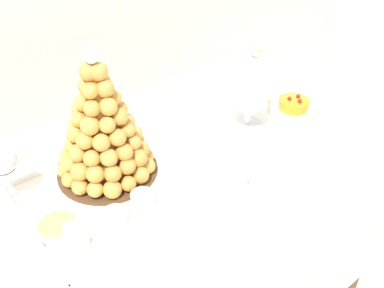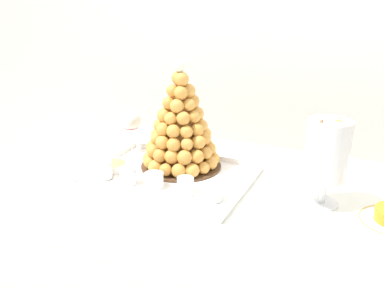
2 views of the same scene
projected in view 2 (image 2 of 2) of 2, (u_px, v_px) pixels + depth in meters
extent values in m
cube|color=silver|center=(292.00, 7.00, 2.15)|extent=(4.80, 0.10, 2.50)
cylinder|color=brown|center=(114.00, 204.00, 2.02)|extent=(0.04, 0.04, 0.71)
cube|color=brown|center=(203.00, 189.00, 1.35)|extent=(1.36, 0.84, 0.02)
cube|color=white|center=(203.00, 186.00, 1.35)|extent=(1.42, 0.90, 0.00)
cube|color=white|center=(244.00, 182.00, 1.79)|extent=(1.42, 0.01, 0.34)
cube|color=white|center=(41.00, 193.00, 1.68)|extent=(0.01, 0.90, 0.34)
cube|color=white|center=(170.00, 178.00, 1.39)|extent=(0.52, 0.41, 0.01)
cube|color=white|center=(137.00, 200.00, 1.22)|extent=(0.52, 0.01, 0.02)
cube|color=white|center=(195.00, 154.00, 1.56)|extent=(0.52, 0.01, 0.02)
cube|color=white|center=(105.00, 162.00, 1.49)|extent=(0.01, 0.41, 0.02)
cube|color=white|center=(245.00, 189.00, 1.29)|extent=(0.01, 0.41, 0.02)
cylinder|color=white|center=(170.00, 177.00, 1.39)|extent=(0.37, 0.37, 0.00)
cylinder|color=#4C331E|center=(181.00, 166.00, 1.47)|extent=(0.28, 0.28, 0.01)
cone|color=#B97B35|center=(181.00, 121.00, 1.42)|extent=(0.19, 0.19, 0.32)
sphere|color=gold|center=(211.00, 163.00, 1.42)|extent=(0.05, 0.05, 0.05)
sphere|color=gold|center=(213.00, 159.00, 1.46)|extent=(0.05, 0.05, 0.05)
sphere|color=gold|center=(211.00, 154.00, 1.50)|extent=(0.04, 0.04, 0.04)
sphere|color=gold|center=(204.00, 151.00, 1.53)|extent=(0.05, 0.05, 0.05)
sphere|color=gold|center=(194.00, 148.00, 1.56)|extent=(0.04, 0.04, 0.04)
sphere|color=gold|center=(183.00, 148.00, 1.57)|extent=(0.05, 0.05, 0.05)
sphere|color=gold|center=(171.00, 148.00, 1.56)|extent=(0.05, 0.05, 0.05)
sphere|color=gold|center=(161.00, 150.00, 1.54)|extent=(0.05, 0.05, 0.05)
sphere|color=gold|center=(153.00, 154.00, 1.51)|extent=(0.04, 0.04, 0.04)
sphere|color=gold|center=(149.00, 158.00, 1.47)|extent=(0.04, 0.04, 0.04)
sphere|color=gold|center=(150.00, 162.00, 1.42)|extent=(0.04, 0.04, 0.04)
sphere|color=gold|center=(155.00, 167.00, 1.39)|extent=(0.05, 0.05, 0.05)
sphere|color=gold|center=(166.00, 170.00, 1.36)|extent=(0.04, 0.04, 0.04)
sphere|color=gold|center=(179.00, 171.00, 1.35)|extent=(0.05, 0.05, 0.05)
sphere|color=gold|center=(192.00, 171.00, 1.36)|extent=(0.05, 0.05, 0.05)
sphere|color=gold|center=(203.00, 168.00, 1.38)|extent=(0.04, 0.04, 0.04)
sphere|color=gold|center=(209.00, 148.00, 1.44)|extent=(0.05, 0.05, 0.05)
sphere|color=gold|center=(207.00, 145.00, 1.48)|extent=(0.04, 0.04, 0.04)
sphere|color=gold|center=(200.00, 141.00, 1.51)|extent=(0.05, 0.05, 0.05)
sphere|color=gold|center=(190.00, 139.00, 1.54)|extent=(0.04, 0.04, 0.04)
sphere|color=gold|center=(178.00, 139.00, 1.54)|extent=(0.04, 0.04, 0.04)
sphere|color=gold|center=(166.00, 140.00, 1.52)|extent=(0.05, 0.05, 0.05)
sphere|color=gold|center=(158.00, 143.00, 1.49)|extent=(0.04, 0.04, 0.04)
sphere|color=gold|center=(153.00, 147.00, 1.46)|extent=(0.05, 0.05, 0.05)
sphere|color=gold|center=(153.00, 151.00, 1.41)|extent=(0.05, 0.05, 0.05)
sphere|color=gold|center=(160.00, 156.00, 1.38)|extent=(0.05, 0.05, 0.05)
sphere|color=gold|center=(171.00, 157.00, 1.36)|extent=(0.05, 0.05, 0.05)
sphere|color=gold|center=(184.00, 158.00, 1.36)|extent=(0.05, 0.05, 0.05)
sphere|color=gold|center=(197.00, 157.00, 1.37)|extent=(0.05, 0.05, 0.05)
sphere|color=gold|center=(206.00, 153.00, 1.40)|extent=(0.04, 0.04, 0.04)
sphere|color=gold|center=(204.00, 134.00, 1.45)|extent=(0.05, 0.05, 0.05)
sphere|color=gold|center=(198.00, 131.00, 1.49)|extent=(0.04, 0.04, 0.04)
sphere|color=gold|center=(187.00, 129.00, 1.51)|extent=(0.04, 0.04, 0.04)
sphere|color=gold|center=(175.00, 130.00, 1.51)|extent=(0.04, 0.04, 0.04)
sphere|color=gold|center=(165.00, 132.00, 1.49)|extent=(0.04, 0.04, 0.04)
sphere|color=gold|center=(158.00, 134.00, 1.45)|extent=(0.05, 0.05, 0.05)
sphere|color=gold|center=(157.00, 139.00, 1.41)|extent=(0.04, 0.04, 0.04)
sphere|color=gold|center=(162.00, 142.00, 1.38)|extent=(0.05, 0.05, 0.05)
sphere|color=gold|center=(174.00, 145.00, 1.36)|extent=(0.05, 0.05, 0.05)
sphere|color=gold|center=(187.00, 144.00, 1.36)|extent=(0.04, 0.04, 0.04)
sphere|color=gold|center=(198.00, 142.00, 1.38)|extent=(0.05, 0.05, 0.05)
sphere|color=gold|center=(205.00, 138.00, 1.41)|extent=(0.05, 0.05, 0.05)
sphere|color=gold|center=(197.00, 122.00, 1.46)|extent=(0.05, 0.05, 0.05)
sphere|color=gold|center=(187.00, 121.00, 1.48)|extent=(0.05, 0.05, 0.05)
sphere|color=gold|center=(175.00, 120.00, 1.48)|extent=(0.05, 0.05, 0.05)
sphere|color=gold|center=(165.00, 122.00, 1.46)|extent=(0.05, 0.05, 0.05)
sphere|color=gold|center=(160.00, 125.00, 1.42)|extent=(0.05, 0.05, 0.05)
sphere|color=gold|center=(163.00, 129.00, 1.38)|extent=(0.05, 0.05, 0.05)
sphere|color=gold|center=(173.00, 131.00, 1.36)|extent=(0.05, 0.05, 0.05)
sphere|color=gold|center=(186.00, 132.00, 1.36)|extent=(0.04, 0.04, 0.04)
sphere|color=gold|center=(197.00, 130.00, 1.38)|extent=(0.04, 0.04, 0.04)
sphere|color=gold|center=(201.00, 126.00, 1.42)|extent=(0.05, 0.05, 0.05)
sphere|color=gold|center=(190.00, 110.00, 1.45)|extent=(0.05, 0.05, 0.05)
sphere|color=gold|center=(178.00, 111.00, 1.46)|extent=(0.05, 0.05, 0.05)
sphere|color=gold|center=(168.00, 111.00, 1.44)|extent=(0.04, 0.04, 0.04)
sphere|color=gold|center=(164.00, 115.00, 1.40)|extent=(0.05, 0.05, 0.05)
sphere|color=gold|center=(171.00, 119.00, 1.37)|extent=(0.04, 0.04, 0.04)
sphere|color=gold|center=(183.00, 118.00, 1.36)|extent=(0.05, 0.05, 0.05)
sphere|color=gold|center=(194.00, 117.00, 1.38)|extent=(0.04, 0.04, 0.04)
sphere|color=gold|center=(197.00, 114.00, 1.42)|extent=(0.05, 0.05, 0.05)
sphere|color=gold|center=(184.00, 100.00, 1.43)|extent=(0.04, 0.04, 0.04)
sphere|color=gold|center=(172.00, 101.00, 1.42)|extent=(0.04, 0.04, 0.04)
sphere|color=gold|center=(169.00, 103.00, 1.38)|extent=(0.04, 0.04, 0.04)
sphere|color=gold|center=(177.00, 106.00, 1.36)|extent=(0.05, 0.05, 0.05)
sphere|color=gold|center=(189.00, 105.00, 1.37)|extent=(0.04, 0.04, 0.04)
sphere|color=gold|center=(192.00, 101.00, 1.40)|extent=(0.05, 0.05, 0.05)
sphere|color=gold|center=(180.00, 90.00, 1.41)|extent=(0.05, 0.05, 0.05)
sphere|color=gold|center=(172.00, 91.00, 1.38)|extent=(0.04, 0.04, 0.04)
sphere|color=gold|center=(181.00, 93.00, 1.36)|extent=(0.05, 0.05, 0.05)
sphere|color=gold|center=(188.00, 91.00, 1.38)|extent=(0.05, 0.05, 0.05)
sphere|color=gold|center=(179.00, 78.00, 1.38)|extent=(0.05, 0.05, 0.05)
sphere|color=gold|center=(182.00, 79.00, 1.36)|extent=(0.05, 0.05, 0.05)
sphere|color=white|center=(180.00, 66.00, 1.35)|extent=(0.04, 0.04, 0.04)
cylinder|color=silver|center=(104.00, 170.00, 1.37)|extent=(0.06, 0.06, 0.06)
cylinder|color=#F4EAC6|center=(104.00, 174.00, 1.38)|extent=(0.05, 0.05, 0.02)
cylinder|color=white|center=(104.00, 168.00, 1.37)|extent=(0.05, 0.05, 0.02)
sphere|color=brown|center=(106.00, 164.00, 1.37)|extent=(0.02, 0.02, 0.02)
cylinder|color=silver|center=(128.00, 176.00, 1.33)|extent=(0.05, 0.05, 0.05)
cylinder|color=brown|center=(128.00, 180.00, 1.33)|extent=(0.05, 0.05, 0.02)
cylinder|color=#8C603D|center=(128.00, 175.00, 1.33)|extent=(0.05, 0.05, 0.02)
sphere|color=brown|center=(127.00, 172.00, 1.32)|extent=(0.01, 0.01, 0.01)
cylinder|color=silver|center=(154.00, 180.00, 1.31)|extent=(0.06, 0.06, 0.05)
cylinder|color=gold|center=(154.00, 184.00, 1.31)|extent=(0.05, 0.05, 0.02)
cylinder|color=#EAC166|center=(154.00, 179.00, 1.31)|extent=(0.05, 0.05, 0.01)
sphere|color=brown|center=(151.00, 176.00, 1.30)|extent=(0.02, 0.02, 0.02)
cylinder|color=silver|center=(185.00, 186.00, 1.26)|extent=(0.05, 0.05, 0.05)
cylinder|color=#F4EAC6|center=(185.00, 190.00, 1.27)|extent=(0.05, 0.05, 0.02)
cylinder|color=white|center=(185.00, 185.00, 1.26)|extent=(0.05, 0.05, 0.02)
sphere|color=brown|center=(183.00, 181.00, 1.25)|extent=(0.01, 0.01, 0.01)
cylinder|color=silver|center=(212.00, 192.00, 1.23)|extent=(0.06, 0.06, 0.05)
cylinder|color=gold|center=(212.00, 196.00, 1.23)|extent=(0.05, 0.05, 0.02)
cylinder|color=#EAC166|center=(212.00, 191.00, 1.23)|extent=(0.05, 0.05, 0.01)
sphere|color=brown|center=(212.00, 187.00, 1.22)|extent=(0.02, 0.02, 0.02)
cylinder|color=white|center=(113.00, 166.00, 1.45)|extent=(0.10, 0.10, 0.02)
cylinder|color=#F2CC59|center=(112.00, 164.00, 1.44)|extent=(0.09, 0.09, 0.00)
cylinder|color=white|center=(321.00, 203.00, 1.23)|extent=(0.10, 0.10, 0.01)
cylinder|color=white|center=(323.00, 190.00, 1.21)|extent=(0.02, 0.02, 0.08)
cylinder|color=white|center=(328.00, 150.00, 1.17)|extent=(0.12, 0.12, 0.17)
cylinder|color=#D199D8|center=(333.00, 174.00, 1.18)|extent=(0.06, 0.05, 0.06)
cylinder|color=#F9A54C|center=(328.00, 170.00, 1.21)|extent=(0.06, 0.04, 0.06)
cylinder|color=#F9A54C|center=(318.00, 171.00, 1.20)|extent=(0.05, 0.04, 0.05)
cylinder|color=#9ED860|center=(326.00, 177.00, 1.17)|extent=(0.05, 0.04, 0.03)
cylinder|color=#E54C47|center=(332.00, 165.00, 1.20)|extent=(0.05, 0.04, 0.05)
cylinder|color=#F9A54C|center=(320.00, 164.00, 1.20)|extent=(0.05, 0.05, 0.05)
cylinder|color=#72B2E0|center=(326.00, 170.00, 1.16)|extent=(0.05, 0.04, 0.04)
cylinder|color=pink|center=(332.00, 158.00, 1.19)|extent=(0.05, 0.04, 0.05)
cylinder|color=#72B2E0|center=(322.00, 159.00, 1.18)|extent=(0.05, 0.05, 0.04)
cylinder|color=brown|center=(335.00, 163.00, 1.15)|extent=(0.05, 0.04, 0.03)
cylinder|color=#D199D8|center=(327.00, 151.00, 1.19)|extent=(0.05, 0.05, 0.03)
cylinder|color=#F9A54C|center=(318.00, 153.00, 1.17)|extent=(0.06, 0.04, 0.06)
cylinder|color=#D199D8|center=(331.00, 154.00, 1.17)|extent=(0.05, 0.05, 0.02)
cylinder|color=#D199D8|center=(321.00, 143.00, 1.20)|extent=(0.05, 0.05, 0.03)
cylinder|color=pink|center=(325.00, 147.00, 1.16)|extent=(0.05, 0.04, 0.04)
cylinder|color=#D199D8|center=(333.00, 150.00, 1.14)|extent=(0.06, 0.05, 0.05)
cylinder|color=#D199D8|center=(335.00, 144.00, 1.19)|extent=(0.05, 0.05, 0.03)
cylinder|color=#D199D8|center=(325.00, 139.00, 1.17)|extent=(0.06, 0.05, 0.06)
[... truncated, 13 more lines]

